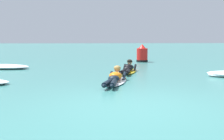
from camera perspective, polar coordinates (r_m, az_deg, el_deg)
The scene contains 5 objects.
ground_plane at distance 16.03m, azimuth -1.56°, elevation 1.30°, with size 120.00×120.00×0.00m, color #387A75.
surfer_near at distance 8.98m, azimuth 0.56°, elevation -1.69°, with size 1.05×2.57×0.54m.
surfer_far at distance 11.73m, azimuth 3.11°, elevation 0.16°, with size 1.07×2.54×0.53m.
whitewater_front at distance 14.11m, azimuth -20.13°, elevation 0.62°, with size 2.62×1.75×0.19m.
channel_marker_buoy at distance 16.97m, azimuth 5.80°, elevation 2.90°, with size 0.65×0.65×1.02m.
Camera 1 is at (-0.90, -5.95, 1.37)m, focal length 47.63 mm.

